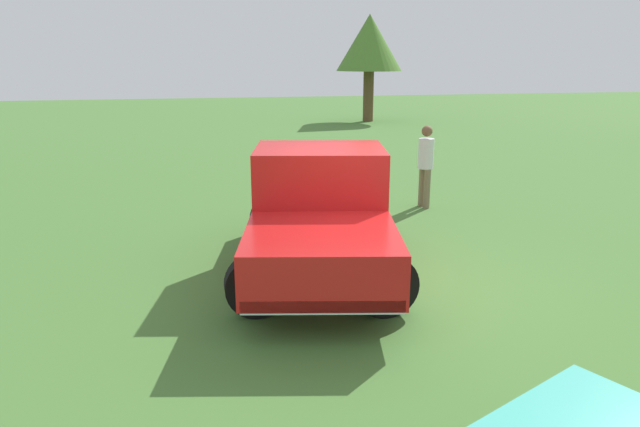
# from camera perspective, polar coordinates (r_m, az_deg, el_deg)

# --- Properties ---
(ground_plane) EXTENTS (80.00, 80.00, 0.00)m
(ground_plane) POSITION_cam_1_polar(r_m,az_deg,el_deg) (8.23, 6.01, -6.83)
(ground_plane) COLOR #477533
(pickup_truck) EXTENTS (2.94, 4.94, 1.82)m
(pickup_truck) POSITION_cam_1_polar(r_m,az_deg,el_deg) (8.40, -0.01, 0.50)
(pickup_truck) COLOR black
(pickup_truck) RESTS_ON ground_plane
(person_bystander) EXTENTS (0.37, 0.37, 1.73)m
(person_bystander) POSITION_cam_1_polar(r_m,az_deg,el_deg) (12.24, 10.44, 5.08)
(person_bystander) COLOR #7A6B51
(person_bystander) RESTS_ON ground_plane
(tree_back_left) EXTENTS (3.21, 3.21, 5.13)m
(tree_back_left) POSITION_cam_1_polar(r_m,az_deg,el_deg) (29.15, 4.93, 16.43)
(tree_back_left) COLOR brown
(tree_back_left) RESTS_ON ground_plane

